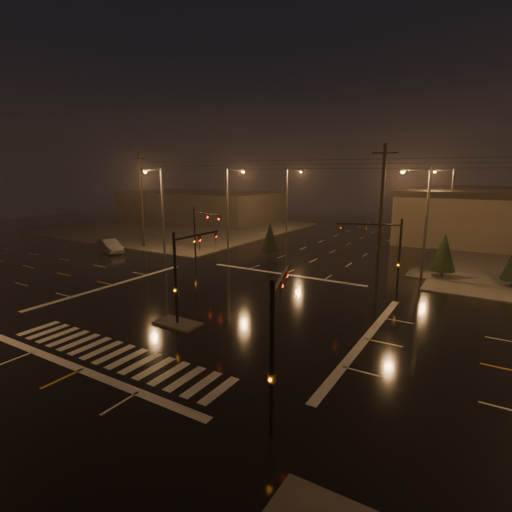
{
  "coord_description": "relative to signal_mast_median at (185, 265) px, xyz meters",
  "views": [
    {
      "loc": [
        16.83,
        -22.05,
        9.61
      ],
      "look_at": [
        0.65,
        4.67,
        3.0
      ],
      "focal_mm": 28.0,
      "sensor_mm": 36.0,
      "label": 1
    }
  ],
  "objects": [
    {
      "name": "signal_mast_median",
      "position": [
        0.0,
        0.0,
        0.0
      ],
      "size": [
        0.25,
        4.59,
        6.0
      ],
      "color": "black",
      "rests_on": "ground"
    },
    {
      "name": "utility_pole_0",
      "position": [
        -22.0,
        17.07,
        2.38
      ],
      "size": [
        2.2,
        0.32,
        12.0
      ],
      "color": "black",
      "rests_on": "ground"
    },
    {
      "name": "stop_bar_far",
      "position": [
        -0.0,
        14.07,
        -3.75
      ],
      "size": [
        16.0,
        0.5,
        0.01
      ],
      "primitive_type": "cube",
      "color": "beige",
      "rests_on": "ground"
    },
    {
      "name": "stop_bar_near",
      "position": [
        -0.0,
        -7.93,
        -3.75
      ],
      "size": [
        16.0,
        0.5,
        0.01
      ],
      "primitive_type": "cube",
      "color": "beige",
      "rests_on": "ground"
    },
    {
      "name": "streetlight_3",
      "position": [
        11.18,
        19.07,
        2.05
      ],
      "size": [
        2.77,
        0.32,
        10.0
      ],
      "color": "#38383A",
      "rests_on": "ground"
    },
    {
      "name": "streetlight_2",
      "position": [
        -11.18,
        37.07,
        2.05
      ],
      "size": [
        2.77,
        0.32,
        10.0
      ],
      "color": "#38383A",
      "rests_on": "ground"
    },
    {
      "name": "median_island",
      "position": [
        -0.0,
        -0.93,
        -3.68
      ],
      "size": [
        3.0,
        1.6,
        0.15
      ],
      "primitive_type": "cube",
      "color": "#403E3A",
      "rests_on": "ground"
    },
    {
      "name": "commercial_block",
      "position": [
        -35.0,
        45.07,
        -0.95
      ],
      "size": [
        30.0,
        18.0,
        5.6
      ],
      "primitive_type": "cube",
      "color": "#393332",
      "rests_on": "ground"
    },
    {
      "name": "signal_mast_ne",
      "position": [
        9.5,
        13.21,
        0.04
      ],
      "size": [
        4.84,
        1.86,
        6.0
      ],
      "color": "black",
      "rests_on": "ground"
    },
    {
      "name": "sidewalk_nw",
      "position": [
        -30.0,
        33.07,
        -3.69
      ],
      "size": [
        36.0,
        36.0,
        0.12
      ],
      "primitive_type": "cube",
      "color": "#403E3A",
      "rests_on": "ground"
    },
    {
      "name": "signal_mast_se",
      "position": [
        10.23,
        -6.68,
        -0.04
      ],
      "size": [
        1.55,
        3.87,
        6.0
      ],
      "color": "black",
      "rests_on": "ground"
    },
    {
      "name": "streetlight_5",
      "position": [
        -16.0,
        14.26,
        2.05
      ],
      "size": [
        0.32,
        2.77,
        10.0
      ],
      "color": "#38383A",
      "rests_on": "ground"
    },
    {
      "name": "car_crossing",
      "position": [
        -22.95,
        12.46,
        -2.94
      ],
      "size": [
        5.19,
        3.25,
        1.62
      ],
      "primitive_type": "imported",
      "rotation": [
        0.0,
        0.0,
        1.23
      ],
      "color": "slate",
      "rests_on": "ground"
    },
    {
      "name": "conifer_3",
      "position": [
        -4.91,
        19.99,
        -1.41
      ],
      "size": [
        2.11,
        2.11,
        3.99
      ],
      "color": "black",
      "rests_on": "ground"
    },
    {
      "name": "crosswalk",
      "position": [
        -0.0,
        -5.93,
        -3.75
      ],
      "size": [
        15.0,
        2.6,
        0.01
      ],
      "primitive_type": "cube",
      "color": "beige",
      "rests_on": "ground"
    },
    {
      "name": "conifer_0",
      "position": [
        13.02,
        20.42,
        -1.31
      ],
      "size": [
        2.23,
        2.23,
        4.18
      ],
      "color": "black",
      "rests_on": "ground"
    },
    {
      "name": "signal_mast_nw",
      "position": [
        -9.5,
        13.21,
        0.04
      ],
      "size": [
        4.84,
        1.86,
        6.0
      ],
      "color": "black",
      "rests_on": "ground"
    },
    {
      "name": "streetlight_1",
      "position": [
        -11.18,
        21.07,
        2.05
      ],
      "size": [
        2.77,
        0.32,
        10.0
      ],
      "color": "#38383A",
      "rests_on": "ground"
    },
    {
      "name": "utility_pole_1",
      "position": [
        8.0,
        17.07,
        2.38
      ],
      "size": [
        2.2,
        0.32,
        12.0
      ],
      "color": "black",
      "rests_on": "ground"
    },
    {
      "name": "streetlight_4",
      "position": [
        11.18,
        39.07,
        2.05
      ],
      "size": [
        2.77,
        0.32,
        10.0
      ],
      "color": "#38383A",
      "rests_on": "ground"
    },
    {
      "name": "ground",
      "position": [
        -0.0,
        3.07,
        -3.75
      ],
      "size": [
        140.0,
        140.0,
        0.0
      ],
      "primitive_type": "plane",
      "color": "black",
      "rests_on": "ground"
    }
  ]
}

